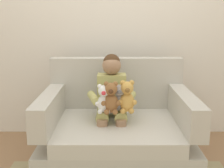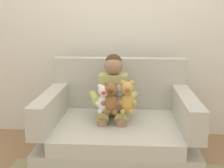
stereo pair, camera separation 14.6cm
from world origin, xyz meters
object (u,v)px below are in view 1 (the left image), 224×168
seated_child (112,96)px  plush_grey (120,98)px  armchair (117,132)px  plush_honey (127,97)px  plush_white (104,99)px  plush_brown (111,99)px

seated_child → plush_grey: 0.15m
armchair → plush_honey: armchair is taller
plush_grey → armchair: bearing=94.9°
plush_honey → seated_child: bearing=139.9°
armchair → plush_grey: size_ratio=5.34×
plush_grey → plush_honey: bearing=-25.4°
plush_white → plush_brown: (0.06, -0.01, 0.01)m
seated_child → plush_honey: size_ratio=2.95×
plush_honey → armchair: bearing=135.9°
plush_honey → plush_brown: plush_honey is taller
armchair → plush_grey: 0.35m
armchair → seated_child: 0.33m
armchair → plush_grey: bearing=-79.9°
plush_honey → plush_brown: size_ratio=1.02×
armchair → plush_brown: bearing=-110.8°
armchair → plush_honey: size_ratio=4.68×
armchair → seated_child: (-0.05, 0.04, 0.33)m
seated_child → plush_grey: (0.06, -0.14, 0.01)m
plush_grey → plush_brown: plush_brown is taller
plush_grey → plush_brown: 0.09m
plush_brown → armchair: bearing=76.1°
seated_child → plush_honey: bearing=-46.7°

